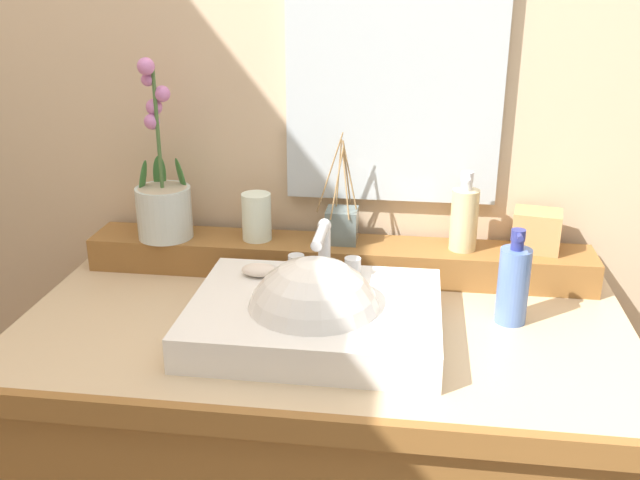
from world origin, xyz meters
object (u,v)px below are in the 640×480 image
lotion_bottle (513,284)px  tumbler_cup (257,217)px  reed_diffuser (342,224)px  potted_plant (163,199)px  trinket_box (537,230)px  soap_dispenser (464,218)px  soap_bar (260,270)px  sink_basin (315,321)px

lotion_bottle → tumbler_cup: bearing=161.0°
reed_diffuser → tumbler_cup: bearing=-176.6°
tumbler_cup → lotion_bottle: 0.55m
potted_plant → reed_diffuser: (0.38, 0.02, -0.05)m
trinket_box → potted_plant: bearing=-167.4°
reed_diffuser → lotion_bottle: size_ratio=1.30×
potted_plant → lotion_bottle: size_ratio=2.10×
soap_dispenser → tumbler_cup: bearing=-179.9°
soap_bar → tumbler_cup: size_ratio=0.69×
tumbler_cup → lotion_bottle: size_ratio=0.56×
sink_basin → potted_plant: bearing=143.5°
potted_plant → reed_diffuser: potted_plant is taller
tumbler_cup → reed_diffuser: 0.18m
soap_dispenser → lotion_bottle: bearing=-65.0°
reed_diffuser → lotion_bottle: bearing=-29.4°
soap_bar → tumbler_cup: (-0.04, 0.18, 0.05)m
soap_bar → lotion_bottle: (0.48, -0.00, 0.00)m
trinket_box → lotion_bottle: bearing=-98.1°
reed_diffuser → trinket_box: reed_diffuser is taller
soap_bar → soap_dispenser: (0.39, 0.18, 0.06)m
soap_bar → potted_plant: size_ratio=0.18×
tumbler_cup → trinket_box: (0.59, 0.02, -0.01)m
potted_plant → lotion_bottle: bearing=-13.0°
soap_bar → tumbler_cup: tumbler_cup is taller
sink_basin → lotion_bottle: lotion_bottle is taller
potted_plant → soap_dispenser: bearing=1.2°
sink_basin → reed_diffuser: reed_diffuser is taller
lotion_bottle → soap_bar: bearing=179.8°
trinket_box → tumbler_cup: bearing=-167.9°
trinket_box → lotion_bottle: 0.21m
potted_plant → reed_diffuser: bearing=3.6°
potted_plant → trinket_box: (0.79, 0.03, -0.04)m
soap_bar → sink_basin: bearing=-40.9°
soap_bar → reed_diffuser: bearing=53.8°
lotion_bottle → soap_dispenser: bearing=115.0°
potted_plant → tumbler_cup: 0.20m
reed_diffuser → lotion_bottle: (0.34, -0.19, -0.03)m
soap_dispenser → tumbler_cup: 0.44m
soap_dispenser → reed_diffuser: size_ratio=0.70×
tumbler_cup → lotion_bottle: bearing=-19.0°
soap_bar → soap_dispenser: size_ratio=0.42×
soap_bar → tumbler_cup: 0.19m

